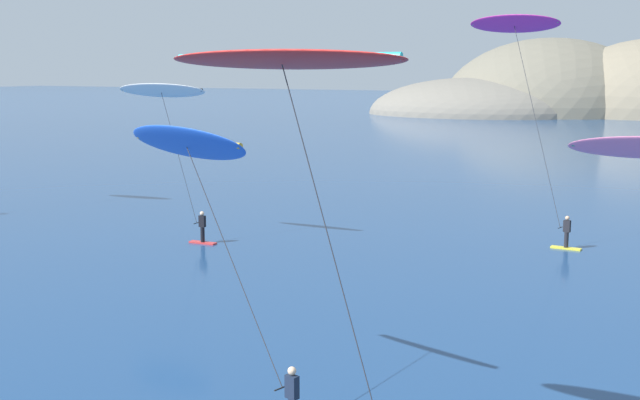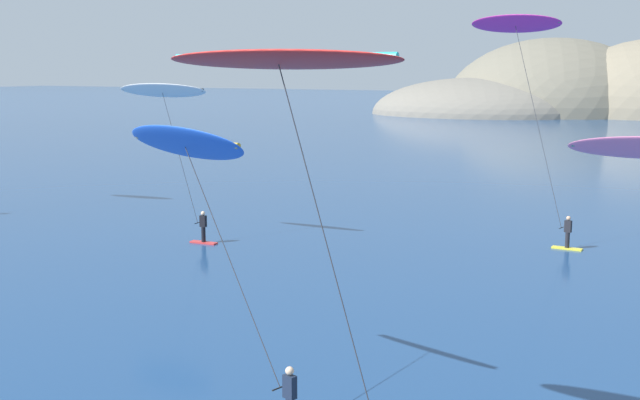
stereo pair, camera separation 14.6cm
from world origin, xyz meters
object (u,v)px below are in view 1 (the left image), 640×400
kitesurfer_blue (194,163)px  kitesurfer_magenta (518,40)px  kitesurfer_red (292,94)px  kitesurfer_white (164,102)px

kitesurfer_blue → kitesurfer_magenta: size_ratio=0.65×
kitesurfer_red → kitesurfer_magenta: kitesurfer_magenta is taller
kitesurfer_blue → kitesurfer_magenta: (2.88, 24.01, 3.95)m
kitesurfer_red → kitesurfer_white: bearing=133.7°
kitesurfer_red → kitesurfer_blue: size_ratio=1.25×
kitesurfer_blue → kitesurfer_magenta: bearing=83.2°
kitesurfer_blue → kitesurfer_white: (-13.54, 16.03, 0.81)m
kitesurfer_red → kitesurfer_blue: kitesurfer_red is taller
kitesurfer_blue → kitesurfer_white: 20.99m
kitesurfer_red → kitesurfer_white: size_ratio=1.14×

